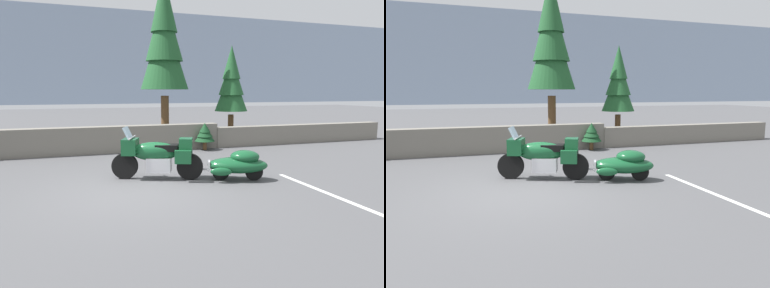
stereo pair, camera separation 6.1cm
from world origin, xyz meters
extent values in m
plane|color=#4C4C4F|center=(0.00, 0.00, 0.00)|extent=(80.00, 80.00, 0.00)
cube|color=slate|center=(0.00, 5.22, 0.48)|extent=(8.00, 0.51, 0.96)
cube|color=slate|center=(8.00, 5.17, 0.39)|extent=(8.00, 0.47, 0.79)
cube|color=#8C9EB7|center=(0.00, 95.20, 8.00)|extent=(240.00, 80.00, 16.00)
cylinder|color=black|center=(-0.12, 1.19, 0.33)|extent=(0.67, 0.37, 0.66)
cylinder|color=black|center=(1.42, 0.59, 0.33)|extent=(0.67, 0.37, 0.66)
cube|color=silver|center=(0.70, 0.87, 0.38)|extent=(0.72, 0.63, 0.36)
ellipsoid|color=#144C28|center=(0.60, 0.91, 0.71)|extent=(1.28, 0.85, 0.48)
cube|color=#144C28|center=(0.02, 1.13, 0.83)|extent=(0.52, 0.62, 0.40)
cube|color=#9EB7C6|center=(-0.02, 1.15, 1.16)|extent=(0.34, 0.48, 0.34)
cube|color=black|center=(0.88, 0.80, 0.81)|extent=(0.65, 0.54, 0.16)
cube|color=#144C28|center=(1.33, 0.62, 0.91)|extent=(0.44, 0.49, 0.28)
cube|color=#144C28|center=(1.17, 0.36, 0.63)|extent=(0.43, 0.29, 0.32)
cube|color=#144C28|center=(1.39, 0.92, 0.63)|extent=(0.43, 0.29, 0.32)
cylinder|color=silver|center=(0.07, 1.12, 1.06)|extent=(0.29, 0.67, 0.04)
cylinder|color=silver|center=(-0.07, 1.17, 0.58)|extent=(0.26, 0.16, 0.54)
cylinder|color=black|center=(2.14, 0.31, 0.22)|extent=(0.45, 0.25, 0.44)
cylinder|color=black|center=(2.91, 0.00, 0.22)|extent=(0.45, 0.25, 0.44)
ellipsoid|color=#144C28|center=(2.52, 0.15, 0.38)|extent=(1.64, 1.18, 0.40)
ellipsoid|color=#144C28|center=(2.69, 0.09, 0.60)|extent=(0.87, 0.78, 0.32)
cube|color=silver|center=(1.86, 0.41, 0.36)|extent=(0.17, 0.32, 0.24)
ellipsoid|color=#144C28|center=(2.02, 0.01, 0.28)|extent=(0.54, 0.32, 0.20)
ellipsoid|color=#144C28|center=(2.26, 0.60, 0.28)|extent=(0.54, 0.32, 0.20)
cylinder|color=silver|center=(1.50, 0.56, 0.27)|extent=(0.67, 0.30, 0.05)
cylinder|color=brown|center=(2.40, 6.90, 1.01)|extent=(0.34, 0.34, 2.02)
cone|color=#1E5128|center=(2.40, 6.90, 3.87)|extent=(2.00, 2.00, 3.19)
cone|color=#1E5128|center=(2.40, 6.90, 4.83)|extent=(1.55, 1.55, 2.79)
cone|color=#1E5128|center=(2.40, 6.90, 5.79)|extent=(1.10, 1.10, 2.39)
cylinder|color=brown|center=(5.23, 6.39, 0.60)|extent=(0.25, 0.25, 1.20)
cone|color=#1E5128|center=(5.23, 6.39, 2.30)|extent=(1.41, 1.41, 1.89)
cone|color=#1E5128|center=(5.23, 6.39, 2.87)|extent=(1.10, 1.10, 1.65)
cone|color=#1E5128|center=(5.23, 6.39, 3.44)|extent=(0.78, 0.78, 1.42)
cylinder|color=brown|center=(3.38, 4.72, 0.15)|extent=(0.15, 0.15, 0.30)
cone|color=#143D1E|center=(3.38, 4.72, 0.57)|extent=(0.77, 0.77, 0.47)
cone|color=#143D1E|center=(3.38, 4.72, 0.71)|extent=(0.60, 0.60, 0.41)
cone|color=#143D1E|center=(3.38, 4.72, 0.85)|extent=(0.42, 0.42, 0.35)
cube|color=silver|center=(3.88, -1.50, 0.00)|extent=(0.12, 3.60, 0.01)
camera|label=1|loc=(-1.30, -7.62, 2.21)|focal=32.94mm
camera|label=2|loc=(-1.25, -7.64, 2.21)|focal=32.94mm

